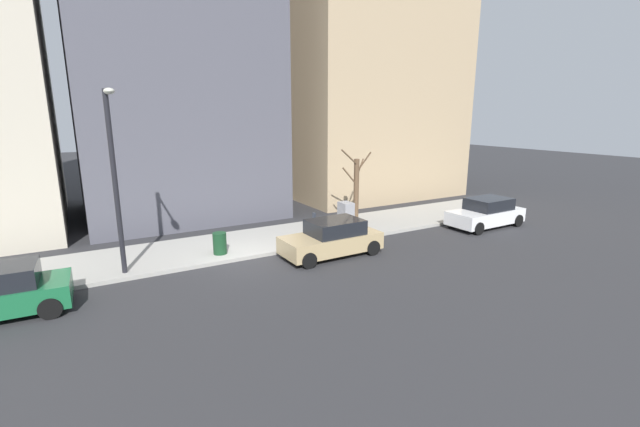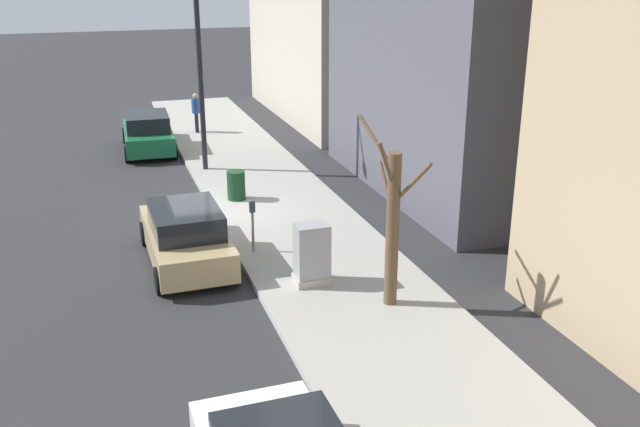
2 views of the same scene
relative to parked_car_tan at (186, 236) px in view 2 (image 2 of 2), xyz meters
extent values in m
plane|color=#2B2B2D|center=(1.23, 3.28, -0.74)|extent=(120.00, 120.00, 0.00)
cube|color=#9E9B93|center=(3.23, 3.28, -0.66)|extent=(4.00, 36.00, 0.15)
cube|color=tan|center=(0.00, 0.05, -0.17)|extent=(1.87, 4.23, 0.70)
cube|color=black|center=(0.00, -0.15, 0.48)|extent=(1.64, 2.23, 0.60)
cylinder|color=black|center=(-0.88, 1.59, -0.42)|extent=(0.23, 0.64, 0.64)
cylinder|color=black|center=(0.82, 1.62, -0.42)|extent=(0.23, 0.64, 0.64)
cylinder|color=black|center=(-0.82, -1.51, -0.42)|extent=(0.23, 0.64, 0.64)
cylinder|color=black|center=(0.88, -1.48, -0.42)|extent=(0.23, 0.64, 0.64)
cube|color=#196038|center=(0.16, 11.61, -0.17)|extent=(1.96, 4.27, 0.70)
cube|color=black|center=(0.15, 11.41, 0.48)|extent=(1.68, 2.26, 0.60)
cylinder|color=black|center=(-0.63, 13.19, -0.42)|extent=(0.24, 0.65, 0.64)
cylinder|color=black|center=(1.07, 13.12, -0.42)|extent=(0.24, 0.65, 0.64)
cylinder|color=black|center=(-0.75, 10.09, -0.42)|extent=(0.24, 0.65, 0.64)
cylinder|color=black|center=(0.95, 10.02, -0.42)|extent=(0.24, 0.65, 0.64)
cylinder|color=slate|center=(1.68, -0.07, -0.06)|extent=(0.07, 0.07, 1.05)
cube|color=#2D333D|center=(1.68, -0.07, 0.61)|extent=(0.14, 0.10, 0.30)
cube|color=#A8A399|center=(2.53, -2.35, -0.50)|extent=(0.83, 0.61, 0.18)
cube|color=#939399|center=(2.53, -2.35, 0.22)|extent=(0.75, 0.55, 1.25)
cylinder|color=black|center=(1.78, 7.84, 2.66)|extent=(0.18, 0.18, 6.50)
cylinder|color=brown|center=(3.83, -3.85, 1.09)|extent=(0.28, 0.28, 3.36)
cylinder|color=brown|center=(3.54, -4.08, 2.61)|extent=(0.63, 0.56, 1.14)
cylinder|color=brown|center=(3.63, -3.27, 2.89)|extent=(0.37, 1.22, 0.93)
cylinder|color=brown|center=(3.85, -3.43, 1.90)|extent=(0.11, 0.90, 0.98)
cylinder|color=brown|center=(4.06, -4.20, 2.21)|extent=(0.50, 0.80, 1.04)
cylinder|color=#14381E|center=(2.13, 4.15, -0.14)|extent=(0.56, 0.56, 0.90)
cylinder|color=#1E1E2D|center=(2.41, 13.76, -0.18)|extent=(0.16, 0.16, 0.82)
cylinder|color=#1E1E2D|center=(2.38, 13.52, -0.18)|extent=(0.16, 0.16, 0.82)
cylinder|color=#23478C|center=(2.40, 13.64, 0.54)|extent=(0.36, 0.36, 0.62)
sphere|color=tan|center=(2.40, 13.64, 0.96)|extent=(0.22, 0.22, 0.22)
camera|label=1|loc=(-14.61, 9.00, 5.13)|focal=24.00mm
camera|label=2|loc=(-1.96, -16.59, 6.47)|focal=40.00mm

